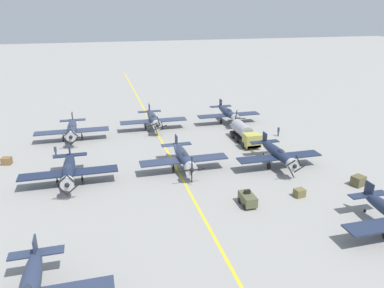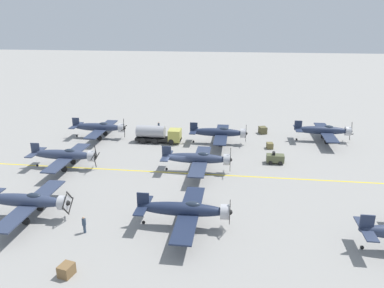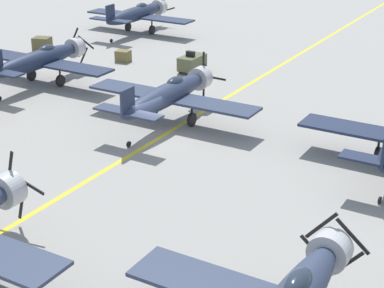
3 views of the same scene
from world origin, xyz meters
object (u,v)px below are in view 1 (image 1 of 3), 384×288
at_px(tow_tractor, 248,199).
at_px(supply_crate_mid_lane, 299,193).
at_px(supply_crate_by_tanker, 7,161).
at_px(fuel_tanker, 245,134).
at_px(airplane_mid_right, 69,170).
at_px(ground_crew_walking, 278,131).
at_px(ground_crew_inspecting, 55,151).
at_px(airplane_near_center, 153,119).
at_px(airplane_mid_center, 183,157).
at_px(airplane_near_right, 72,129).
at_px(supply_crate_outboard, 358,181).
at_px(airplane_near_left, 228,113).
at_px(airplane_mid_left, 278,154).

distance_m(tow_tractor, supply_crate_mid_lane, 6.77).
bearing_deg(supply_crate_by_tanker, fuel_tanker, 179.93).
distance_m(airplane_mid_right, tow_tractor, 22.48).
xyz_separation_m(ground_crew_walking, ground_crew_inspecting, (36.71, 0.27, 0.04)).
bearing_deg(airplane_mid_right, ground_crew_walking, -152.50).
height_order(airplane_near_center, supply_crate_mid_lane, airplane_near_center).
bearing_deg(supply_crate_mid_lane, airplane_mid_center, -43.07).
distance_m(ground_crew_walking, supply_crate_mid_lane, 22.13).
distance_m(tow_tractor, ground_crew_inspecting, 30.41).
relative_size(airplane_mid_right, tow_tractor, 4.62).
height_order(airplane_near_center, ground_crew_walking, airplane_near_center).
height_order(airplane_near_right, supply_crate_outboard, airplane_near_right).
height_order(airplane_mid_center, supply_crate_by_tanker, airplane_mid_center).
relative_size(airplane_near_left, supply_crate_mid_lane, 10.14).
distance_m(airplane_mid_left, airplane_mid_center, 13.23).
xyz_separation_m(airplane_mid_left, tow_tractor, (8.23, 8.91, -1.22)).
relative_size(airplane_mid_left, ground_crew_walking, 6.83).
bearing_deg(airplane_near_right, ground_crew_walking, 172.38).
xyz_separation_m(ground_crew_walking, supply_crate_mid_lane, (7.76, 20.72, -0.47)).
bearing_deg(ground_crew_walking, airplane_mid_left, 62.62).
bearing_deg(supply_crate_outboard, airplane_near_left, -77.17).
xyz_separation_m(fuel_tanker, ground_crew_walking, (-6.90, -1.46, -0.55)).
bearing_deg(airplane_mid_right, ground_crew_inspecting, -65.55).
distance_m(airplane_near_right, ground_crew_walking, 35.21).
distance_m(airplane_mid_center, supply_crate_outboard, 22.62).
relative_size(airplane_near_left, airplane_mid_center, 1.00).
bearing_deg(airplane_mid_center, airplane_mid_right, 2.11).
relative_size(airplane_mid_left, ground_crew_inspecting, 6.53).
xyz_separation_m(tow_tractor, supply_crate_by_tanker, (28.80, -19.64, -0.27)).
distance_m(airplane_near_right, airplane_mid_right, 17.27).
distance_m(airplane_near_left, fuel_tanker, 11.12).
distance_m(ground_crew_inspecting, supply_crate_outboard, 42.45).
height_order(airplane_near_left, airplane_mid_right, airplane_near_left).
relative_size(ground_crew_walking, ground_crew_inspecting, 0.96).
xyz_separation_m(airplane_near_left, airplane_near_right, (28.68, 2.68, -0.00)).
distance_m(airplane_near_left, airplane_mid_left, 21.75).
bearing_deg(ground_crew_inspecting, airplane_mid_right, 103.77).
height_order(airplane_mid_left, airplane_near_right, same).
relative_size(fuel_tanker, tow_tractor, 3.08).
bearing_deg(airplane_near_right, supply_crate_outboard, 146.53).
bearing_deg(supply_crate_outboard, airplane_mid_left, -47.37).
relative_size(airplane_near_left, ground_crew_inspecting, 6.53).
bearing_deg(supply_crate_by_tanker, airplane_mid_right, 135.44).
xyz_separation_m(airplane_mid_right, fuel_tanker, (-27.35, -8.89, -0.50)).
relative_size(airplane_mid_left, fuel_tanker, 1.50).
distance_m(airplane_near_center, tow_tractor, 30.99).
bearing_deg(airplane_near_left, fuel_tanker, 94.64).
relative_size(airplane_near_center, supply_crate_outboard, 7.85).
relative_size(airplane_mid_center, fuel_tanker, 1.50).
xyz_separation_m(airplane_near_left, ground_crew_walking, (-5.84, 9.60, -1.05)).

